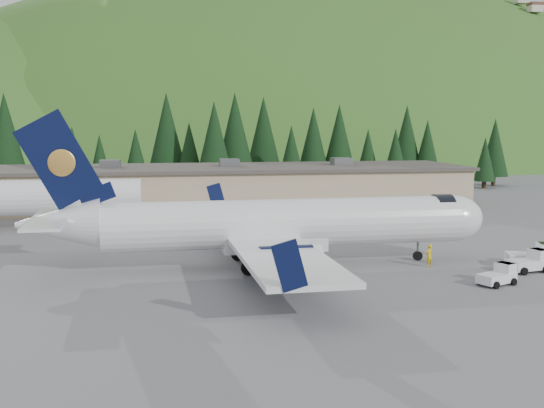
{
  "coord_description": "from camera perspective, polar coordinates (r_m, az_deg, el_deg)",
  "views": [
    {
      "loc": [
        -9.76,
        -49.56,
        10.77
      ],
      "look_at": [
        0.0,
        6.0,
        4.0
      ],
      "focal_mm": 45.0,
      "sensor_mm": 36.0,
      "label": 1
    }
  ],
  "objects": [
    {
      "name": "ground",
      "position": [
        51.65,
        1.16,
        -5.19
      ],
      "size": [
        600.0,
        600.0,
        0.0
      ],
      "primitive_type": "plane",
      "color": "slate"
    },
    {
      "name": "airliner",
      "position": [
        50.88,
        0.03,
        -1.8
      ],
      "size": [
        35.18,
        32.94,
        11.71
      ],
      "rotation": [
        0.0,
        0.0,
        0.02
      ],
      "color": "white",
      "rests_on": "ground"
    },
    {
      "name": "second_airliner",
      "position": [
        73.53,
        -21.81,
        0.54
      ],
      "size": [
        27.5,
        11.0,
        10.05
      ],
      "color": "white",
      "rests_on": "ground"
    },
    {
      "name": "baggage_tug_a",
      "position": [
        48.11,
        18.46,
        -5.68
      ],
      "size": [
        2.96,
        2.38,
        1.41
      ],
      "rotation": [
        0.0,
        0.0,
        0.41
      ],
      "color": "white",
      "rests_on": "ground"
    },
    {
      "name": "baggage_tug_b",
      "position": [
        54.78,
        21.11,
        -4.09
      ],
      "size": [
        3.73,
        2.74,
        1.82
      ],
      "rotation": [
        0.0,
        0.0,
        -0.26
      ],
      "color": "white",
      "rests_on": "ground"
    },
    {
      "name": "terminal_building",
      "position": [
        88.07,
        -6.83,
        1.49
      ],
      "size": [
        71.0,
        17.0,
        6.1
      ],
      "color": "tan",
      "rests_on": "ground"
    },
    {
      "name": "baggage_tug_d",
      "position": [
        53.01,
        20.83,
        -4.54
      ],
      "size": [
        3.25,
        2.3,
        1.6
      ],
      "rotation": [
        0.0,
        0.0,
        0.2
      ],
      "color": "white",
      "rests_on": "ground"
    },
    {
      "name": "ramp_worker",
      "position": [
        52.4,
        13.01,
        -4.23
      ],
      "size": [
        0.75,
        0.66,
        1.73
      ],
      "primitive_type": "imported",
      "rotation": [
        0.0,
        0.0,
        3.63
      ],
      "color": "gold",
      "rests_on": "ground"
    },
    {
      "name": "tree_line",
      "position": [
        111.37,
        -6.89,
        5.04
      ],
      "size": [
        112.39,
        18.28,
        14.49
      ],
      "color": "black",
      "rests_on": "ground"
    },
    {
      "name": "hills",
      "position": [
        280.63,
        3.7,
        -12.65
      ],
      "size": [
        614.0,
        330.0,
        300.0
      ],
      "color": "#324F18",
      "rests_on": "ground"
    }
  ]
}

